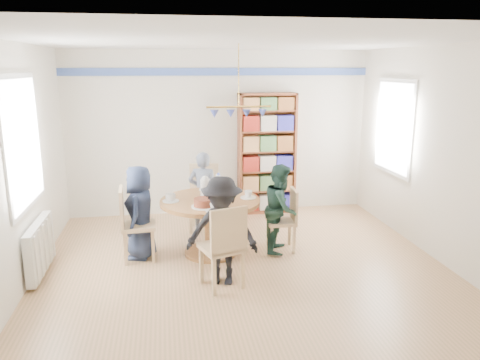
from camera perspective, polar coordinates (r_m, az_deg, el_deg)
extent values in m
plane|color=tan|center=(5.81, 0.65, -11.04)|extent=(5.00, 5.00, 0.00)
plane|color=white|center=(5.29, 0.73, 16.60)|extent=(5.00, 5.00, 0.00)
plane|color=silver|center=(7.83, -2.51, 5.71)|extent=(5.00, 0.00, 5.00)
plane|color=silver|center=(3.05, 8.95, -7.20)|extent=(5.00, 0.00, 5.00)
plane|color=silver|center=(5.54, -25.70, 1.07)|extent=(0.00, 5.00, 5.00)
plane|color=silver|center=(6.32, 23.65, 2.67)|extent=(0.00, 5.00, 5.00)
cube|color=#375098|center=(7.74, -2.57, 13.05)|extent=(5.00, 0.02, 0.12)
cube|color=white|center=(5.78, -25.00, 4.13)|extent=(0.03, 1.32, 1.52)
cube|color=white|center=(5.77, -24.81, 4.14)|extent=(0.01, 1.20, 1.40)
cube|color=white|center=(7.39, 18.29, 6.14)|extent=(0.03, 1.12, 1.42)
cube|color=white|center=(7.38, 18.15, 6.14)|extent=(0.01, 1.00, 1.30)
cylinder|color=gold|center=(5.78, -0.17, 12.63)|extent=(0.01, 0.01, 0.75)
cylinder|color=gold|center=(5.79, -0.16, 8.92)|extent=(0.80, 0.02, 0.02)
cone|color=#3E4EAF|center=(5.76, -3.14, 8.07)|extent=(0.11, 0.11, 0.10)
cone|color=#3E4EAF|center=(5.79, -1.15, 8.11)|extent=(0.11, 0.11, 0.10)
cone|color=#3E4EAF|center=(5.82, 0.82, 8.14)|extent=(0.11, 0.11, 0.10)
cone|color=#3E4EAF|center=(5.86, 2.77, 8.16)|extent=(0.11, 0.11, 0.10)
cube|color=silver|center=(6.07, -23.22, -7.54)|extent=(0.10, 1.00, 0.60)
cube|color=silver|center=(5.69, -23.56, -8.96)|extent=(0.02, 0.06, 0.56)
cube|color=silver|center=(5.87, -23.10, -8.23)|extent=(0.02, 0.06, 0.56)
cube|color=silver|center=(6.05, -22.67, -7.54)|extent=(0.02, 0.06, 0.56)
cube|color=silver|center=(6.23, -22.26, -6.88)|extent=(0.02, 0.06, 0.56)
cube|color=silver|center=(6.42, -21.88, -6.27)|extent=(0.02, 0.06, 0.56)
cylinder|color=#945E30|center=(6.09, -3.67, -2.61)|extent=(1.30, 1.30, 0.05)
cylinder|color=#945E30|center=(6.21, -3.62, -5.94)|extent=(0.16, 0.16, 0.70)
cylinder|color=#945E30|center=(6.33, -3.57, -8.76)|extent=(0.70, 0.70, 0.04)
cube|color=tan|center=(6.14, -12.30, -5.46)|extent=(0.44, 0.44, 0.05)
cube|color=tan|center=(6.07, -14.22, -3.30)|extent=(0.06, 0.42, 0.50)
cube|color=tan|center=(6.06, -10.54, -8.00)|extent=(0.04, 0.04, 0.43)
cube|color=tan|center=(6.38, -10.67, -6.89)|extent=(0.04, 0.04, 0.43)
cube|color=tan|center=(6.06, -13.80, -8.17)|extent=(0.04, 0.04, 0.43)
cube|color=tan|center=(6.38, -13.75, -7.05)|extent=(0.04, 0.04, 0.43)
cube|color=tan|center=(6.34, 5.03, -5.06)|extent=(0.40, 0.40, 0.04)
cube|color=tan|center=(6.31, 6.58, -3.08)|extent=(0.06, 0.37, 0.44)
cube|color=tan|center=(6.52, 3.43, -6.43)|extent=(0.04, 0.04, 0.38)
cube|color=tan|center=(6.25, 3.88, -7.37)|extent=(0.04, 0.04, 0.38)
cube|color=tan|center=(6.58, 6.04, -6.31)|extent=(0.04, 0.04, 0.38)
cube|color=tan|center=(6.30, 6.61, -7.24)|extent=(0.04, 0.04, 0.38)
cube|color=tan|center=(7.06, -4.47, -2.47)|extent=(0.51, 0.51, 0.05)
cube|color=tan|center=(7.19, -4.39, -0.02)|extent=(0.44, 0.11, 0.52)
cube|color=tan|center=(6.98, -6.00, -4.82)|extent=(0.05, 0.05, 0.45)
cube|color=tan|center=(6.96, -3.07, -4.83)|extent=(0.05, 0.05, 0.45)
cube|color=tan|center=(7.32, -5.72, -3.94)|extent=(0.05, 0.05, 0.45)
cube|color=tan|center=(7.30, -2.93, -3.95)|extent=(0.05, 0.05, 0.45)
cube|color=tan|center=(5.28, -2.29, -8.23)|extent=(0.54, 0.54, 0.05)
cube|color=tan|center=(5.03, -1.36, -6.26)|extent=(0.42, 0.17, 0.51)
cube|color=tan|center=(5.59, -1.41, -9.63)|extent=(0.05, 0.05, 0.44)
cube|color=tan|center=(5.46, -4.74, -10.27)|extent=(0.05, 0.05, 0.44)
cube|color=tan|center=(5.30, 0.28, -10.95)|extent=(0.05, 0.05, 0.44)
cube|color=tan|center=(5.17, -3.20, -11.67)|extent=(0.05, 0.05, 0.44)
imported|color=#1B243C|center=(6.15, -12.08, -3.87)|extent=(0.50, 0.66, 1.22)
imported|color=#1A342A|center=(6.26, 5.03, -3.43)|extent=(0.63, 0.70, 1.19)
imported|color=gray|center=(6.94, -4.50, -1.56)|extent=(0.51, 0.41, 1.23)
imported|color=black|center=(5.29, -2.21, -6.23)|extent=(0.91, 0.67, 1.26)
cube|color=brown|center=(7.77, -0.03, 3.11)|extent=(0.04, 0.29, 2.02)
cube|color=brown|center=(7.97, 6.53, 3.28)|extent=(0.04, 0.29, 2.02)
cube|color=brown|center=(7.74, 3.40, 10.42)|extent=(0.96, 0.29, 0.04)
cube|color=brown|center=(8.09, 3.20, -3.63)|extent=(0.96, 0.29, 0.06)
cube|color=brown|center=(7.99, 3.08, 3.38)|extent=(0.96, 0.02, 2.02)
cube|color=brown|center=(7.99, 3.23, -1.20)|extent=(0.90, 0.27, 0.02)
cube|color=brown|center=(7.92, 3.27, 1.15)|extent=(0.90, 0.27, 0.02)
cube|color=brown|center=(7.85, 3.30, 3.55)|extent=(0.90, 0.27, 0.02)
cube|color=brown|center=(7.80, 3.33, 5.98)|extent=(0.90, 0.27, 0.02)
cube|color=brown|center=(7.76, 3.37, 8.44)|extent=(0.90, 0.27, 0.02)
cube|color=maroon|center=(7.97, 1.22, -2.72)|extent=(0.26, 0.21, 0.25)
cube|color=beige|center=(8.03, 3.24, -2.62)|extent=(0.26, 0.21, 0.25)
cube|color=#2A2895|center=(8.10, 5.24, -2.52)|extent=(0.26, 0.21, 0.25)
cube|color=tan|center=(7.89, 1.23, -0.36)|extent=(0.26, 0.21, 0.25)
cube|color=#4D7943|center=(7.94, 3.28, -0.28)|extent=(0.26, 0.21, 0.25)
cube|color=#955628|center=(8.01, 5.29, -0.20)|extent=(0.26, 0.21, 0.25)
cube|color=maroon|center=(7.81, 1.25, 2.03)|extent=(0.26, 0.21, 0.25)
cube|color=beige|center=(7.87, 3.31, 2.10)|extent=(0.26, 0.21, 0.25)
cube|color=#2A2895|center=(7.94, 5.34, 2.16)|extent=(0.26, 0.21, 0.25)
cube|color=tan|center=(7.75, 1.26, 4.46)|extent=(0.26, 0.21, 0.25)
cube|color=#4D7943|center=(7.81, 3.34, 4.51)|extent=(0.26, 0.21, 0.25)
cube|color=#955628|center=(7.88, 5.39, 4.55)|extent=(0.26, 0.21, 0.25)
cube|color=maroon|center=(7.70, 1.27, 6.93)|extent=(0.26, 0.21, 0.25)
cube|color=beige|center=(7.76, 3.38, 6.96)|extent=(0.26, 0.21, 0.25)
cube|color=#2A2895|center=(7.83, 5.45, 6.98)|extent=(0.26, 0.21, 0.25)
cube|color=tan|center=(7.67, 1.29, 9.27)|extent=(0.26, 0.21, 0.21)
cube|color=#4D7943|center=(7.73, 3.41, 9.28)|extent=(0.26, 0.21, 0.21)
cube|color=#955628|center=(7.80, 5.50, 9.28)|extent=(0.26, 0.21, 0.21)
cylinder|color=white|center=(6.13, -4.26, -1.06)|extent=(0.13, 0.13, 0.25)
sphere|color=white|center=(6.10, -4.28, 0.09)|extent=(0.09, 0.09, 0.09)
cylinder|color=silver|center=(6.18, -2.65, -0.71)|extent=(0.07, 0.07, 0.30)
cylinder|color=#3E4EAF|center=(6.14, -2.66, 0.72)|extent=(0.03, 0.03, 0.03)
cylinder|color=white|center=(6.37, -3.47, -1.59)|extent=(0.32, 0.32, 0.01)
cylinder|color=maroon|center=(6.36, -3.48, -1.13)|extent=(0.25, 0.25, 0.09)
cylinder|color=white|center=(5.77, -4.40, -3.23)|extent=(0.32, 0.32, 0.01)
cylinder|color=maroon|center=(5.76, -4.41, -2.72)|extent=(0.25, 0.25, 0.09)
cylinder|color=white|center=(6.06, -8.44, -2.54)|extent=(0.21, 0.21, 0.01)
imported|color=white|center=(6.04, -8.46, -2.12)|extent=(0.13, 0.13, 0.10)
cylinder|color=white|center=(6.15, 1.02, -2.14)|extent=(0.21, 0.21, 0.01)
imported|color=white|center=(6.14, 1.02, -1.74)|extent=(0.11, 0.11, 0.10)
cylinder|color=white|center=(6.57, -4.12, -1.14)|extent=(0.21, 0.21, 0.01)
imported|color=white|center=(6.56, -4.12, -0.76)|extent=(0.13, 0.13, 0.10)
cylinder|color=white|center=(5.60, -3.15, -3.75)|extent=(0.21, 0.21, 0.01)
imported|color=white|center=(5.59, -3.16, -3.32)|extent=(0.11, 0.11, 0.10)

